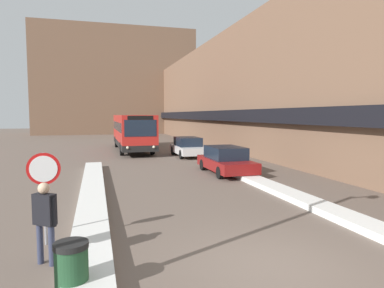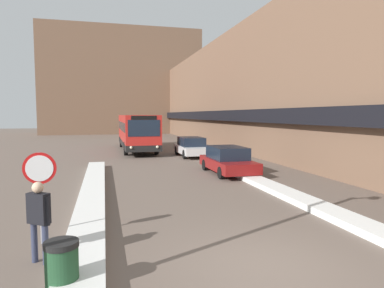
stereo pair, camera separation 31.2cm
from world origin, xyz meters
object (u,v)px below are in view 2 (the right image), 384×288
object	(u,v)px
pedestrian	(39,215)
trash_bin	(62,268)
city_bus	(137,131)
parked_car_front	(228,160)
parked_car_back	(192,147)
stop_sign	(40,178)

from	to	relation	value
pedestrian	trash_bin	xyz separation A→B (m)	(0.60, -1.47, -0.56)
city_bus	pedestrian	bearing A→B (deg)	-100.28
parked_car_front	parked_car_back	world-z (taller)	parked_car_back
city_bus	pedestrian	distance (m)	23.03
parked_car_back	pedestrian	xyz separation A→B (m)	(-7.67, -17.22, 0.31)
pedestrian	parked_car_back	bearing A→B (deg)	101.70
city_bus	parked_car_back	xyz separation A→B (m)	(3.57, -5.44, -0.96)
city_bus	stop_sign	xyz separation A→B (m)	(-4.26, -21.49, -0.08)
city_bus	pedestrian	xyz separation A→B (m)	(-4.11, -22.66, -0.65)
trash_bin	parked_car_back	bearing A→B (deg)	69.26
parked_car_front	city_bus	bearing A→B (deg)	105.09
city_bus	parked_car_front	size ratio (longest dim) A/B	2.61
city_bus	parked_car_front	world-z (taller)	city_bus
parked_car_front	trash_bin	size ratio (longest dim) A/B	4.66
city_bus	pedestrian	world-z (taller)	city_bus
pedestrian	trash_bin	world-z (taller)	pedestrian
city_bus	stop_sign	bearing A→B (deg)	-101.22
parked_car_front	parked_car_back	size ratio (longest dim) A/B	1.01
parked_car_back	trash_bin	bearing A→B (deg)	-110.74
parked_car_front	parked_car_back	distance (m)	7.78
parked_car_front	stop_sign	distance (m)	11.42
parked_car_back	stop_sign	size ratio (longest dim) A/B	1.97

